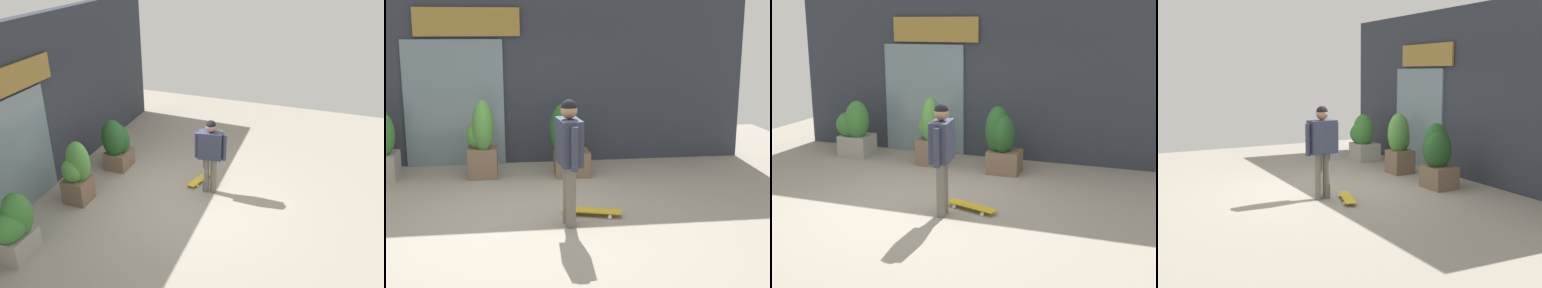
# 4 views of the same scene
# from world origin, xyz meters

# --- Properties ---
(ground_plane) EXTENTS (12.00, 12.00, 0.00)m
(ground_plane) POSITION_xyz_m (0.00, 0.00, 0.00)
(ground_plane) COLOR gray
(building_facade) EXTENTS (8.27, 0.31, 3.55)m
(building_facade) POSITION_xyz_m (-0.05, 2.95, 1.76)
(building_facade) COLOR #2D333D
(building_facade) RESTS_ON ground_plane
(skateboarder) EXTENTS (0.32, 0.65, 1.64)m
(skateboarder) POSITION_xyz_m (0.43, -0.45, 1.00)
(skateboarder) COLOR #666056
(skateboarder) RESTS_ON ground_plane
(skateboard) EXTENTS (0.82, 0.41, 0.08)m
(skateboard) POSITION_xyz_m (0.77, -0.14, 0.06)
(skateboard) COLOR gold
(skateboard) RESTS_ON ground_plane
(planter_box_left) EXTENTS (0.66, 0.60, 1.24)m
(planter_box_left) POSITION_xyz_m (0.68, 1.86, 0.63)
(planter_box_left) COLOR brown
(planter_box_left) RESTS_ON ground_plane
(planter_box_right) EXTENTS (0.72, 0.63, 1.18)m
(planter_box_right) POSITION_xyz_m (-2.50, 2.00, 0.57)
(planter_box_right) COLOR gray
(planter_box_right) RESTS_ON ground_plane
(planter_box_mid) EXTENTS (0.50, 0.57, 1.33)m
(planter_box_mid) POSITION_xyz_m (-0.77, 1.95, 0.65)
(planter_box_mid) COLOR brown
(planter_box_mid) RESTS_ON ground_plane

